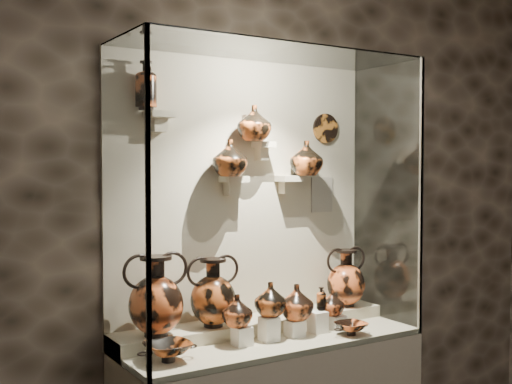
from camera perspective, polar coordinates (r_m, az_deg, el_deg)
wall_back at (r=3.78m, az=-1.27°, el=-0.33°), size 5.00×0.02×3.20m
front_tier at (r=3.63m, az=1.39°, el=-13.01°), size 1.68×0.58×0.03m
rear_tier at (r=3.77m, az=-0.11°, el=-11.90°), size 1.70×0.25×0.10m
back_panel at (r=3.77m, az=-1.23°, el=-0.34°), size 1.70×0.03×1.60m
glass_front at (r=3.26m, az=4.25°, el=-0.78°), size 1.70×0.01×1.60m
glass_left at (r=3.12m, az=-11.69°, el=-0.96°), size 0.01×0.60×1.60m
glass_right at (r=4.03m, az=11.50°, el=-0.21°), size 0.01×0.60×1.60m
glass_top at (r=3.55m, az=1.41°, el=12.38°), size 1.70×0.60×0.01m
frame_post_left at (r=2.85m, az=-9.57°, el=-1.26°), size 0.02×0.02×1.60m
frame_post_right at (r=3.82m, az=14.42°, el=-0.38°), size 0.02×0.02×1.60m
pedestal_a at (r=3.46m, az=-1.27°, el=-12.68°), size 0.09×0.09×0.10m
pedestal_b at (r=3.54m, az=1.15°, el=-12.07°), size 0.09×0.09×0.13m
pedestal_c at (r=3.64m, az=3.44°, el=-12.00°), size 0.09×0.09×0.09m
pedestal_d at (r=3.73m, az=5.49°, el=-11.42°), size 0.09×0.09×0.12m
pedestal_e at (r=3.82m, az=7.19°, el=-11.41°), size 0.09×0.09×0.08m
bracket_ul at (r=3.46m, az=-8.51°, el=6.84°), size 0.14×0.12×0.04m
bracket_ca at (r=3.65m, az=-1.98°, el=1.14°), size 0.14×0.12×0.04m
bracket_cb at (r=3.76m, az=0.67°, el=4.23°), size 0.10×0.12×0.04m
bracket_cc at (r=3.86m, az=2.92°, el=1.21°), size 0.14×0.12×0.04m
amphora_left at (r=3.38m, az=-8.85°, el=-9.08°), size 0.41×0.41×0.42m
amphora_mid at (r=3.54m, az=-3.85°, el=-8.87°), size 0.32×0.32×0.38m
amphora_right at (r=4.07m, az=7.98°, el=-7.55°), size 0.35×0.35×0.36m
jug_a at (r=3.43m, az=-1.70°, el=-10.49°), size 0.20×0.20×0.17m
jug_b at (r=3.53m, az=1.27°, el=-9.50°), size 0.20×0.20×0.19m
jug_c at (r=3.62m, az=3.61°, el=-9.73°), size 0.20×0.20×0.20m
jug_e at (r=3.79m, az=6.77°, el=-9.74°), size 0.17×0.17×0.15m
lekythos_small at (r=3.73m, az=5.79°, el=-9.28°), size 0.09×0.09×0.15m
kylix_left at (r=3.22m, az=-7.82°, el=-13.73°), size 0.33×0.30×0.11m
kylix_right at (r=3.70m, az=8.43°, el=-11.81°), size 0.26×0.23×0.09m
lekythos_tall at (r=3.44m, az=-9.72°, el=9.58°), size 0.12×0.12×0.29m
ovoid_vase_a at (r=3.58m, az=-2.35°, el=3.04°), size 0.23×0.23×0.21m
ovoid_vase_b at (r=3.67m, az=-0.18°, el=6.14°), size 0.25×0.25×0.20m
ovoid_vase_c at (r=3.87m, az=4.48°, el=3.02°), size 0.24×0.24×0.21m
wall_plate at (r=4.09m, az=6.17°, el=5.64°), size 0.19×0.02×0.19m
info_placard at (r=4.08m, az=5.84°, el=-0.24°), size 0.17×0.01×0.22m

